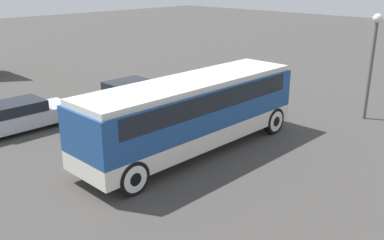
{
  "coord_description": "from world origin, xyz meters",
  "views": [
    {
      "loc": [
        -11.42,
        -11.21,
        6.83
      ],
      "look_at": [
        0.0,
        0.0,
        1.34
      ],
      "focal_mm": 40.0,
      "sensor_mm": 36.0,
      "label": 1
    }
  ],
  "objects_px": {
    "tour_bus": "(194,108)",
    "parked_car_mid": "(133,105)",
    "parked_car_near": "(19,116)",
    "parked_car_far": "(130,92)",
    "lamp_post": "(373,50)"
  },
  "relations": [
    {
      "from": "parked_car_near",
      "to": "lamp_post",
      "type": "xyz_separation_m",
      "value": [
        12.74,
        -10.6,
        2.71
      ]
    },
    {
      "from": "parked_car_near",
      "to": "lamp_post",
      "type": "relative_size",
      "value": 0.93
    },
    {
      "from": "tour_bus",
      "to": "parked_car_near",
      "type": "height_order",
      "value": "tour_bus"
    },
    {
      "from": "parked_car_near",
      "to": "parked_car_far",
      "type": "xyz_separation_m",
      "value": [
        6.13,
        -0.25,
        -0.02
      ]
    },
    {
      "from": "tour_bus",
      "to": "parked_car_mid",
      "type": "xyz_separation_m",
      "value": [
        0.79,
        4.9,
        -1.07
      ]
    },
    {
      "from": "parked_car_near",
      "to": "parked_car_far",
      "type": "relative_size",
      "value": 1.04
    },
    {
      "from": "tour_bus",
      "to": "parked_car_far",
      "type": "relative_size",
      "value": 2.21
    },
    {
      "from": "parked_car_mid",
      "to": "lamp_post",
      "type": "bearing_deg",
      "value": -44.96
    },
    {
      "from": "tour_bus",
      "to": "parked_car_mid",
      "type": "relative_size",
      "value": 2.28
    },
    {
      "from": "parked_car_mid",
      "to": "parked_car_far",
      "type": "relative_size",
      "value": 0.97
    },
    {
      "from": "parked_car_near",
      "to": "parked_car_mid",
      "type": "distance_m",
      "value": 5.27
    },
    {
      "from": "parked_car_far",
      "to": "parked_car_near",
      "type": "bearing_deg",
      "value": 177.7
    },
    {
      "from": "tour_bus",
      "to": "parked_car_near",
      "type": "bearing_deg",
      "value": 117.46
    },
    {
      "from": "parked_car_far",
      "to": "lamp_post",
      "type": "height_order",
      "value": "lamp_post"
    },
    {
      "from": "tour_bus",
      "to": "parked_car_near",
      "type": "distance_m",
      "value": 8.42
    }
  ]
}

